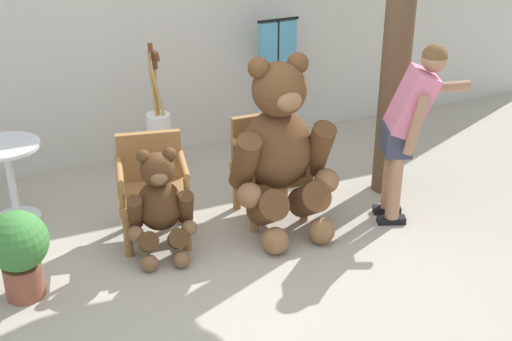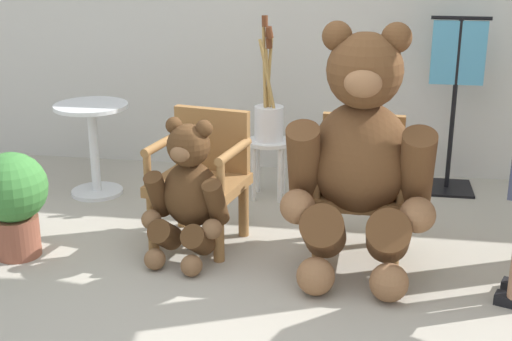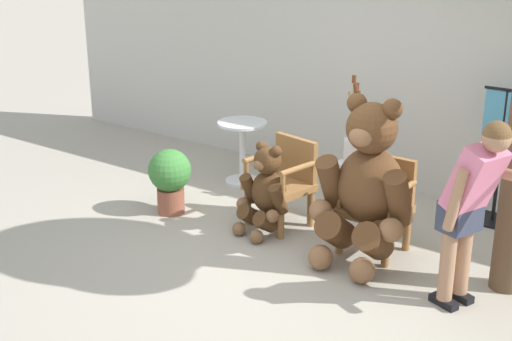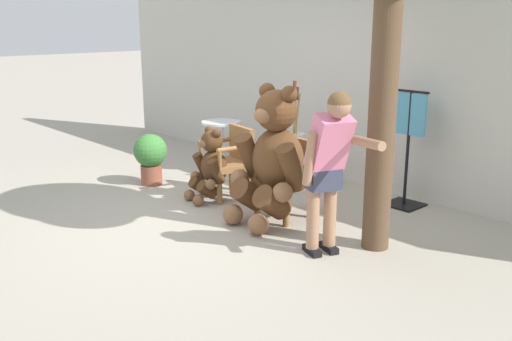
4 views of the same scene
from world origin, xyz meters
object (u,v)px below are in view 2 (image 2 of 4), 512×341
Objects in this scene: teddy_bear_small at (188,192)px; white_stool at (269,153)px; wooden_chair_right at (360,182)px; round_side_table at (93,139)px; wooden_chair_left at (202,174)px; clothing_display_stand at (454,101)px; brush_bucket at (269,116)px; teddy_bear_large at (360,154)px; potted_plant at (13,197)px.

white_stool is (0.34, 1.14, -0.08)m from teddy_bear_small.
wooden_chair_right is 1.19× the size of round_side_table.
wooden_chair_left is at bearing 85.73° from teddy_bear_small.
teddy_bear_small is 2.33m from clothing_display_stand.
teddy_bear_small is at bearing -106.29° from brush_bucket.
teddy_bear_large is at bearing 1.52° from teddy_bear_small.
teddy_bear_large is 2.15m from potted_plant.
wooden_chair_left is at bearing 21.76° from potted_plant.
round_side_table is at bearing -168.50° from clothing_display_stand.
round_side_table is 2.79m from clothing_display_stand.
white_stool is at bearing 42.46° from potted_plant.
brush_bucket is at bearing 42.44° from potted_plant.
white_stool is (0.31, 0.86, -0.11)m from wooden_chair_left.
teddy_bear_small is at bearing 8.01° from potted_plant.
potted_plant is at bearing -137.54° from white_stool.
teddy_bear_large is at bearing -14.35° from wooden_chair_left.
wooden_chair_right is 2.17m from potted_plant.
wooden_chair_right is at bearing 0.07° from wooden_chair_left.
teddy_bear_small is 1.24× the size of round_side_table.
wooden_chair_left is 1.00× the size of wooden_chair_right.
wooden_chair_right is at bearing -118.05° from clothing_display_stand.
wooden_chair_left is 0.92× the size of brush_bucket.
potted_plant is (-0.07, -1.15, -0.05)m from round_side_table.
wooden_chair_right is 2.17m from round_side_table.
teddy_bear_large is at bearing 4.84° from potted_plant.
wooden_chair_left is at bearing -34.56° from round_side_table.
wooden_chair_left and wooden_chair_right have the same top height.
round_side_table is at bearing 86.36° from potted_plant.
round_side_table is at bearing 135.32° from teddy_bear_small.
potted_plant is (-1.42, -1.30, 0.04)m from white_stool.
brush_bucket reaches higher than round_side_table.
teddy_bear_small is 0.96× the size of brush_bucket.
clothing_display_stand is at bearing 16.52° from brush_bucket.
wooden_chair_right is 0.58× the size of teddy_bear_large.
brush_bucket is (-0.71, 0.85, 0.19)m from wooden_chair_right.
wooden_chair_right is (1.02, 0.00, 0.00)m from wooden_chair_left.
round_side_table is (-1.34, -0.15, 0.09)m from white_stool.
wooden_chair_right is at bearing 11.74° from potted_plant.
wooden_chair_left is 0.96× the size of teddy_bear_small.
teddy_bear_large is 1.59× the size of brush_bucket.
round_side_table is at bearing 160.95° from wooden_chair_right.
brush_bucket reaches higher than potted_plant.
wooden_chair_right is 1.08m from teddy_bear_small.
round_side_table is 0.53× the size of clothing_display_stand.
teddy_bear_small is 1.19m from white_stool.
potted_plant is 3.29m from clothing_display_stand.
brush_bucket is 1.36m from round_side_table.
teddy_bear_large is 1.32m from brush_bucket.
teddy_bear_small is (-0.02, -0.29, -0.02)m from wooden_chair_left.
potted_plant is (-2.12, -0.18, -0.33)m from teddy_bear_large.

